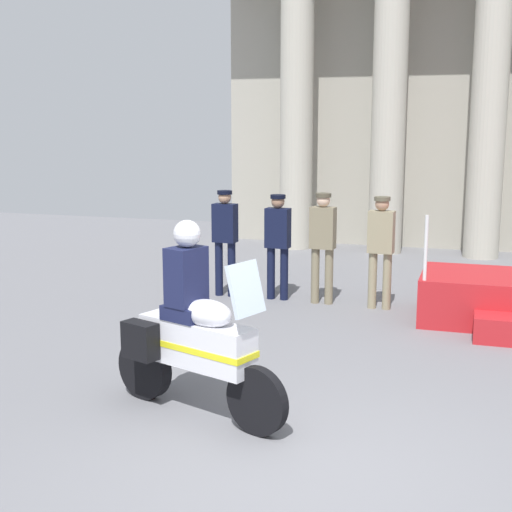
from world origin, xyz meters
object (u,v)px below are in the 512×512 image
Objects in this scene: officer_in_row_0 at (225,234)px; officer_in_row_1 at (278,238)px; motorcycle_with_rider at (191,335)px; officer_in_row_2 at (323,239)px; officer_in_row_3 at (381,243)px.

officer_in_row_0 is 1.03× the size of officer_in_row_1.
officer_in_row_1 is at bearing -174.31° from officer_in_row_0.
motorcycle_with_rider is at bearing 110.03° from officer_in_row_0.
officer_in_row_2 reaches higher than officer_in_row_0.
motorcycle_with_rider is (1.35, -4.66, -0.23)m from officer_in_row_0.
officer_in_row_0 reaches higher than officer_in_row_1.
officer_in_row_3 is 4.73m from motorcycle_with_rider.
officer_in_row_0 is 1.00× the size of officer_in_row_2.
motorcycle_with_rider is at bearing 90.48° from officer_in_row_2.
officer_in_row_1 is at bearing 115.64° from motorcycle_with_rider.
officer_in_row_2 reaches higher than officer_in_row_3.
officer_in_row_3 is at bearing -179.89° from officer_in_row_1.
officer_in_row_3 is (0.91, -0.05, -0.01)m from officer_in_row_2.
officer_in_row_2 is 1.01× the size of officer_in_row_3.
officer_in_row_1 is 0.98× the size of officer_in_row_3.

